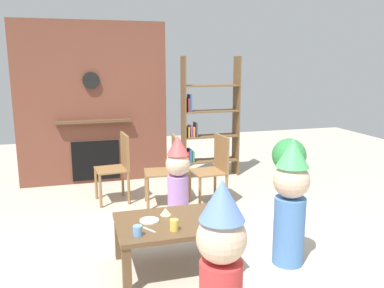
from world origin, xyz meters
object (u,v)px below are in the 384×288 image
at_px(paper_plate_front, 149,220).
at_px(child_in_pink, 290,199).
at_px(child_by_the_chairs, 178,176).
at_px(dining_chair_middle, 168,166).
at_px(birthday_cake_slice, 166,211).
at_px(dining_chair_left, 118,163).
at_px(paper_cup_near_left, 174,225).
at_px(coffee_table, 173,228).
at_px(paper_cup_near_right, 212,207).
at_px(child_with_cone_hat, 221,263).
at_px(paper_cup_center, 138,231).
at_px(bookshelf, 207,123).
at_px(potted_plant_tall, 289,157).
at_px(dining_chair_right, 215,166).
at_px(paper_plate_rear, 215,225).

bearing_deg(paper_plate_front, child_in_pink, -11.93).
height_order(child_by_the_chairs, dining_chair_middle, child_by_the_chairs).
distance_m(birthday_cake_slice, dining_chair_left, 1.77).
bearing_deg(paper_cup_near_left, child_in_pink, -0.34).
distance_m(coffee_table, paper_cup_near_right, 0.44).
bearing_deg(child_by_the_chairs, child_with_cone_hat, 9.54).
relative_size(coffee_table, paper_cup_center, 11.58).
xyz_separation_m(paper_plate_front, dining_chair_middle, (0.51, 1.53, 0.06)).
xyz_separation_m(paper_cup_center, dining_chair_middle, (0.65, 1.80, 0.03)).
bearing_deg(birthday_cake_slice, bookshelf, 64.34).
height_order(coffee_table, paper_plate_front, paper_plate_front).
height_order(child_in_pink, potted_plant_tall, child_in_pink).
distance_m(coffee_table, dining_chair_right, 1.70).
xyz_separation_m(paper_cup_near_right, dining_chair_left, (-0.68, 1.77, 0.03)).
bearing_deg(paper_cup_center, paper_cup_near_right, 25.19).
bearing_deg(potted_plant_tall, child_in_pink, -119.49).
xyz_separation_m(coffee_table, paper_plate_front, (-0.20, 0.05, 0.07)).
distance_m(coffee_table, dining_chair_left, 1.93).
bearing_deg(coffee_table, paper_cup_center, -147.65).
relative_size(child_with_cone_hat, potted_plant_tall, 1.69).
height_order(paper_plate_rear, dining_chair_middle, dining_chair_middle).
xyz_separation_m(bookshelf, dining_chair_left, (-1.48, -0.81, -0.36)).
bearing_deg(paper_plate_rear, potted_plant_tall, 48.73).
bearing_deg(paper_plate_rear, dining_chair_right, 70.78).
bearing_deg(bookshelf, paper_plate_rear, -106.76).
bearing_deg(paper_cup_center, paper_cup_near_left, 3.13).
height_order(coffee_table, child_with_cone_hat, child_with_cone_hat).
height_order(bookshelf, child_by_the_chairs, bookshelf).
xyz_separation_m(paper_cup_center, child_with_cone_hat, (0.39, -0.88, 0.11)).
distance_m(paper_cup_center, paper_plate_rear, 0.66).
bearing_deg(dining_chair_right, paper_cup_near_right, 65.11).
relative_size(child_by_the_chairs, potted_plant_tall, 1.51).
bearing_deg(birthday_cake_slice, dining_chair_left, 98.08).
bearing_deg(dining_chair_middle, paper_plate_front, 77.43).
height_order(paper_cup_near_right, potted_plant_tall, potted_plant_tall).
bearing_deg(paper_cup_near_right, child_with_cone_hat, -106.29).
distance_m(bookshelf, paper_cup_center, 3.34).
bearing_deg(paper_plate_front, paper_plate_rear, -25.93).
relative_size(bookshelf, child_by_the_chairs, 1.88).
bearing_deg(child_with_cone_hat, child_in_pink, -50.43).
bearing_deg(paper_cup_near_left, paper_plate_front, 122.72).
distance_m(paper_cup_near_left, potted_plant_tall, 3.29).
distance_m(paper_cup_near_right, dining_chair_right, 1.40).
relative_size(bookshelf, paper_cup_near_right, 22.29).
bearing_deg(potted_plant_tall, birthday_cake_slice, -140.72).
xyz_separation_m(child_in_pink, potted_plant_tall, (1.30, 2.29, -0.23)).
distance_m(paper_plate_front, dining_chair_left, 1.86).
bearing_deg(paper_cup_near_left, child_with_cone_hat, -84.65).
xyz_separation_m(paper_cup_near_right, child_with_cone_hat, (-0.36, -1.23, 0.11)).
xyz_separation_m(birthday_cake_slice, child_with_cone_hat, (0.08, -1.25, 0.12)).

